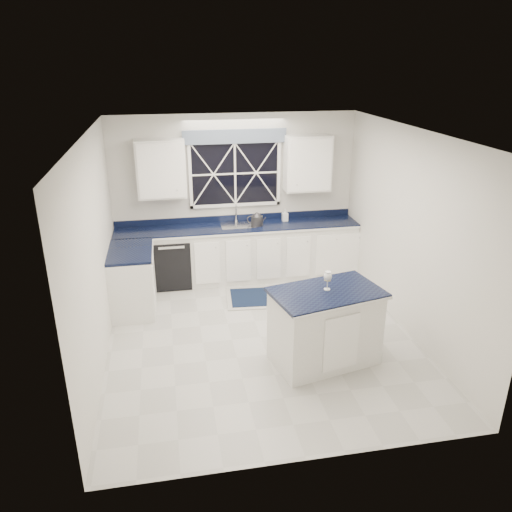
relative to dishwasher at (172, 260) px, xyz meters
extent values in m
plane|color=#B7B7B2|center=(1.10, -1.95, -0.41)|extent=(4.50, 4.50, 0.00)
cube|color=silver|center=(1.10, 0.30, 0.94)|extent=(4.00, 0.10, 2.70)
cube|color=silver|center=(1.10, 0.00, 0.04)|extent=(3.98, 0.60, 0.90)
cube|color=silver|center=(-0.60, -0.80, 0.04)|extent=(0.60, 1.00, 0.90)
cube|color=black|center=(1.10, 0.00, 0.51)|extent=(3.98, 0.64, 0.04)
cube|color=black|center=(0.00, 0.00, 0.00)|extent=(0.60, 0.58, 0.82)
cube|color=black|center=(1.10, 0.27, 1.34)|extent=(1.40, 0.02, 1.00)
cube|color=slate|center=(1.10, 0.21, 1.94)|extent=(1.65, 0.04, 0.22)
cube|color=silver|center=(-0.07, 0.13, 1.49)|extent=(0.75, 0.34, 0.90)
cube|color=silver|center=(2.28, 0.13, 1.49)|extent=(0.75, 0.34, 0.90)
cylinder|color=silver|center=(1.10, 0.22, 0.55)|extent=(0.05, 0.05, 0.04)
cylinder|color=silver|center=(1.10, 0.22, 0.69)|extent=(0.02, 0.02, 0.28)
cylinder|color=silver|center=(1.10, 0.13, 0.82)|extent=(0.02, 0.18, 0.02)
cube|color=silver|center=(1.76, -2.63, 0.05)|extent=(1.35, 0.96, 0.92)
cube|color=black|center=(1.76, -2.63, 0.53)|extent=(1.42, 1.04, 0.04)
cube|color=#A5A4A0|center=(1.44, -0.80, -0.40)|extent=(1.35, 0.89, 0.01)
cube|color=#0F1A33|center=(1.44, -0.80, -0.39)|extent=(1.20, 0.74, 0.01)
cylinder|color=#2D2D30|center=(1.41, -0.03, 0.61)|extent=(0.26, 0.26, 0.16)
cone|color=#2D2D30|center=(1.41, -0.03, 0.73)|extent=(0.21, 0.21, 0.07)
torus|color=#2D2D30|center=(1.31, 0.01, 0.62)|extent=(0.13, 0.07, 0.13)
cylinder|color=#2D2D30|center=(1.51, -0.08, 0.63)|extent=(0.08, 0.05, 0.10)
cylinder|color=silver|center=(1.77, -2.59, 0.55)|extent=(0.08, 0.08, 0.01)
cylinder|color=silver|center=(1.77, -2.59, 0.62)|extent=(0.01, 0.01, 0.12)
ellipsoid|color=silver|center=(1.77, -2.59, 0.72)|extent=(0.10, 0.10, 0.12)
cylinder|color=tan|center=(1.77, -2.59, 0.69)|extent=(0.08, 0.08, 0.05)
imported|color=silver|center=(1.92, 0.12, 0.63)|extent=(0.09, 0.10, 0.20)
camera|label=1|loc=(-0.03, -7.67, 3.11)|focal=35.00mm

